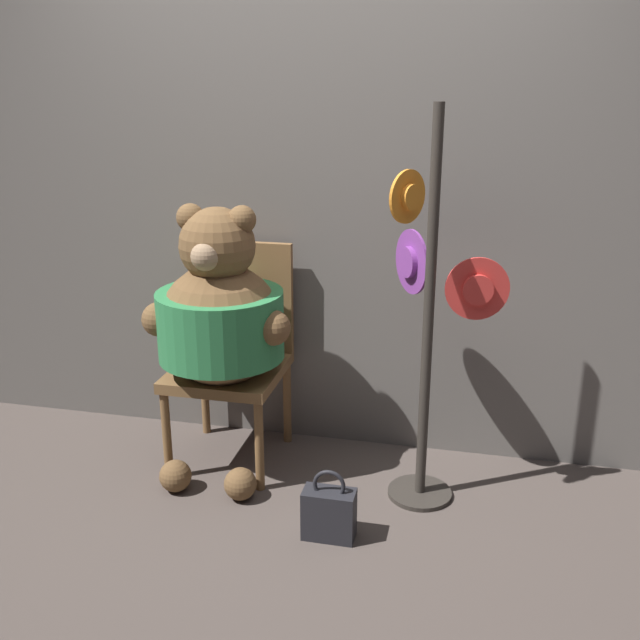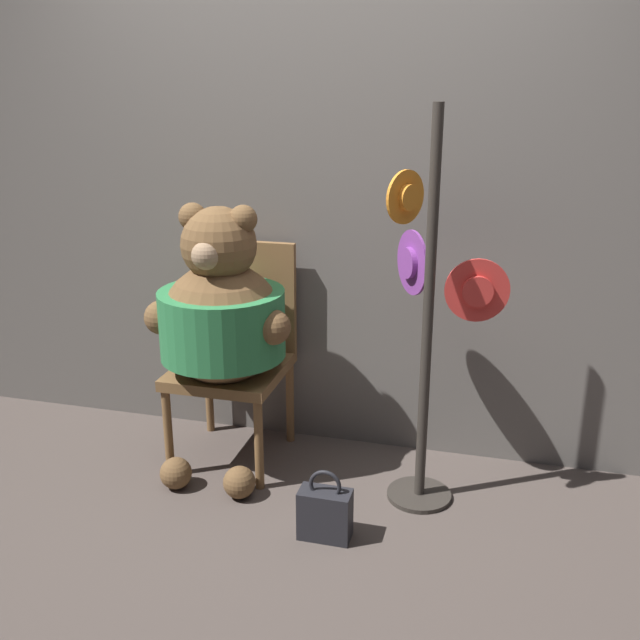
{
  "view_description": "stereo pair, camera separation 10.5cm",
  "coord_description": "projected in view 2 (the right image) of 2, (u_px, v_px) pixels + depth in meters",
  "views": [
    {
      "loc": [
        0.76,
        -2.55,
        1.72
      ],
      "look_at": [
        0.13,
        0.23,
        0.77
      ],
      "focal_mm": 40.0,
      "sensor_mm": 36.0,
      "label": 1
    },
    {
      "loc": [
        0.86,
        -2.53,
        1.72
      ],
      "look_at": [
        0.13,
        0.23,
        0.77
      ],
      "focal_mm": 40.0,
      "sensor_mm": 36.0,
      "label": 2
    }
  ],
  "objects": [
    {
      "name": "chair",
      "position": [
        237.0,
        346.0,
        3.38
      ],
      "size": [
        0.5,
        0.52,
        1.02
      ],
      "color": "brown",
      "rests_on": "ground_plane"
    },
    {
      "name": "wall_back",
      "position": [
        319.0,
        186.0,
        3.31
      ],
      "size": [
        8.0,
        0.1,
        2.54
      ],
      "color": "#66605B",
      "rests_on": "ground_plane"
    },
    {
      "name": "teddy_bear",
      "position": [
        221.0,
        316.0,
        3.14
      ],
      "size": [
        0.67,
        0.6,
        1.24
      ],
      "color": "brown",
      "rests_on": "ground_plane"
    },
    {
      "name": "handbag_on_ground",
      "position": [
        325.0,
        513.0,
        2.81
      ],
      "size": [
        0.21,
        0.11,
        0.3
      ],
      "color": "#232328",
      "rests_on": "ground_plane"
    },
    {
      "name": "hat_display_rack",
      "position": [
        429.0,
        322.0,
        2.89
      ],
      "size": [
        0.48,
        0.48,
        1.66
      ],
      "color": "#332D28",
      "rests_on": "ground_plane"
    },
    {
      "name": "ground_plane",
      "position": [
        277.0,
        503.0,
        3.07
      ],
      "size": [
        14.0,
        14.0,
        0.0
      ],
      "primitive_type": "plane",
      "color": "#4C423D"
    }
  ]
}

